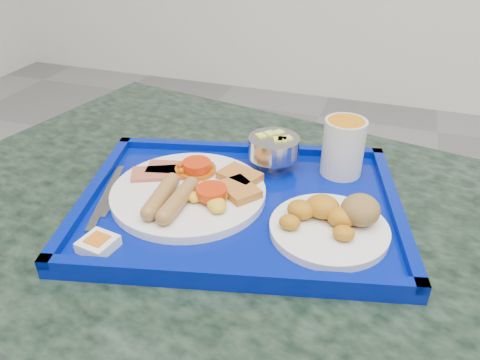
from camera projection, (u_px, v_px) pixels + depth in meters
The scene contains 9 objects.
table at pixel (245, 292), 0.84m from camera, with size 1.24×0.95×0.70m.
tray at pixel (240, 205), 0.74m from camera, with size 0.57×0.47×0.03m.
main_plate at pixel (192, 190), 0.74m from camera, with size 0.25×0.25×0.04m.
bread_plate at pixel (333, 221), 0.66m from camera, with size 0.17×0.17×0.06m.
fruit_bowl at pixel (274, 148), 0.81m from camera, with size 0.09×0.09×0.06m.
juice_cup at pixel (343, 146), 0.79m from camera, with size 0.07×0.07×0.10m.
spoon at pixel (138, 181), 0.78m from camera, with size 0.06×0.15×0.01m.
knife at pixel (107, 196), 0.75m from camera, with size 0.01×0.19×0.00m, color #AAAAAC.
jam_packet at pixel (98, 244), 0.63m from camera, with size 0.05×0.05×0.02m.
Camera 1 is at (-0.27, 0.07, 1.13)m, focal length 35.00 mm.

